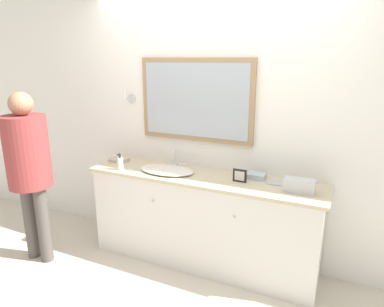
{
  "coord_description": "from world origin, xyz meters",
  "views": [
    {
      "loc": [
        1.14,
        -2.42,
        1.91
      ],
      "look_at": [
        -0.11,
        0.27,
        1.08
      ],
      "focal_mm": 32.0,
      "sensor_mm": 36.0,
      "label": 1
    }
  ],
  "objects_px": {
    "appliance_box": "(299,186)",
    "sink_basin": "(167,170)",
    "soap_bottle": "(120,163)",
    "person": "(28,160)",
    "picture_frame": "(240,176)"
  },
  "relations": [
    {
      "from": "person",
      "to": "appliance_box",
      "type": "bearing_deg",
      "value": 13.95
    },
    {
      "from": "picture_frame",
      "to": "person",
      "type": "bearing_deg",
      "value": -161.6
    },
    {
      "from": "soap_bottle",
      "to": "person",
      "type": "bearing_deg",
      "value": -146.88
    },
    {
      "from": "sink_basin",
      "to": "appliance_box",
      "type": "relative_size",
      "value": 2.2
    },
    {
      "from": "sink_basin",
      "to": "person",
      "type": "distance_m",
      "value": 1.27
    },
    {
      "from": "sink_basin",
      "to": "person",
      "type": "bearing_deg",
      "value": -152.19
    },
    {
      "from": "appliance_box",
      "to": "sink_basin",
      "type": "bearing_deg",
      "value": 179.32
    },
    {
      "from": "sink_basin",
      "to": "appliance_box",
      "type": "bearing_deg",
      "value": -0.68
    },
    {
      "from": "picture_frame",
      "to": "person",
      "type": "distance_m",
      "value": 1.92
    },
    {
      "from": "appliance_box",
      "to": "picture_frame",
      "type": "distance_m",
      "value": 0.5
    },
    {
      "from": "sink_basin",
      "to": "appliance_box",
      "type": "distance_m",
      "value": 1.2
    },
    {
      "from": "sink_basin",
      "to": "appliance_box",
      "type": "height_order",
      "value": "sink_basin"
    },
    {
      "from": "soap_bottle",
      "to": "appliance_box",
      "type": "distance_m",
      "value": 1.63
    },
    {
      "from": "sink_basin",
      "to": "picture_frame",
      "type": "height_order",
      "value": "sink_basin"
    },
    {
      "from": "soap_bottle",
      "to": "picture_frame",
      "type": "xyz_separation_m",
      "value": [
        1.13,
        0.16,
        -0.01
      ]
    }
  ]
}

